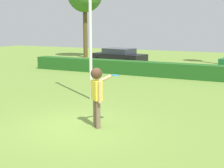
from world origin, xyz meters
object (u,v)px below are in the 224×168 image
Objects in this scene: parked_car_black at (119,56)px; frisbee at (115,75)px; person at (97,90)px; lamppost at (90,9)px.

frisbee is at bearing -64.90° from parked_car_black.
lamppost reaches higher than person.
person is at bearing -136.89° from frisbee.
lamppost is 12.44m from parked_car_black.
person is at bearing -56.97° from lamppost.
frisbee is 4.27m from lamppost.
lamppost is 1.48× the size of parked_car_black.
person is 15.82m from parked_car_black.
frisbee reaches higher than parked_car_black.
parked_car_black is at bearing 115.10° from frisbee.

